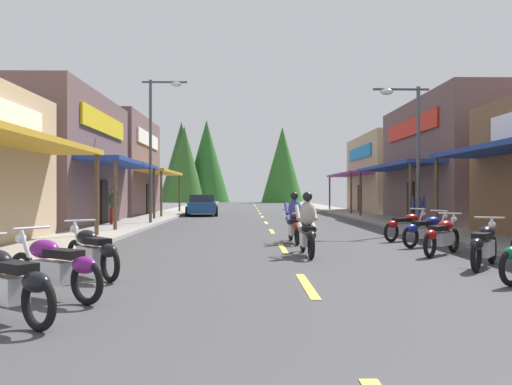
% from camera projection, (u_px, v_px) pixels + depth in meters
% --- Properties ---
extents(ground, '(10.30, 96.51, 0.10)m').
position_uv_depth(ground, '(262.00, 217.00, 34.48)').
color(ground, '#424244').
extents(sidewalk_left, '(2.49, 96.51, 0.12)m').
position_uv_depth(sidewalk_left, '(163.00, 215.00, 34.37)').
color(sidewalk_left, '#9E9991').
rests_on(sidewalk_left, ground).
extents(sidewalk_right, '(2.49, 96.51, 0.12)m').
position_uv_depth(sidewalk_right, '(360.00, 215.00, 34.60)').
color(sidewalk_right, gray).
rests_on(sidewalk_right, ground).
extents(centerline_dashes, '(0.16, 74.01, 0.01)m').
position_uv_depth(centerline_dashes, '(260.00, 213.00, 39.05)').
color(centerline_dashes, '#E0C64C').
rests_on(centerline_dashes, ground).
extents(storefront_left_middle, '(8.53, 10.06, 6.07)m').
position_uv_depth(storefront_left_middle, '(31.00, 160.00, 24.72)').
color(storefront_left_middle, brown).
rests_on(storefront_left_middle, ground).
extents(storefront_left_far, '(8.21, 10.05, 6.54)m').
position_uv_depth(storefront_left_far, '(100.00, 167.00, 35.81)').
color(storefront_left_far, brown).
rests_on(storefront_left_far, ground).
extents(storefront_right_middle, '(9.59, 11.55, 6.35)m').
position_uv_depth(storefront_right_middle, '(484.00, 161.00, 28.02)').
color(storefront_right_middle, brown).
rests_on(storefront_right_middle, ground).
extents(storefront_right_far, '(9.68, 10.70, 5.82)m').
position_uv_depth(storefront_right_far, '(411.00, 174.00, 40.57)').
color(storefront_right_far, tan).
rests_on(storefront_right_far, ground).
extents(streetlamp_left, '(2.13, 0.30, 6.88)m').
position_uv_depth(streetlamp_left, '(157.00, 132.00, 25.28)').
color(streetlamp_left, '#474C51').
rests_on(streetlamp_left, ground).
extents(streetlamp_right, '(2.13, 0.30, 5.59)m').
position_uv_depth(streetlamp_right, '(409.00, 136.00, 20.32)').
color(streetlamp_right, '#474C51').
rests_on(streetlamp_right, ground).
extents(motorcycle_parked_right_2, '(1.33, 1.80, 1.04)m').
position_uv_depth(motorcycle_parked_right_2, '(484.00, 244.00, 10.94)').
color(motorcycle_parked_right_2, black).
rests_on(motorcycle_parked_right_2, ground).
extents(motorcycle_parked_right_3, '(1.50, 1.66, 1.04)m').
position_uv_depth(motorcycle_parked_right_3, '(442.00, 235.00, 13.19)').
color(motorcycle_parked_right_3, black).
rests_on(motorcycle_parked_right_3, ground).
extents(motorcycle_parked_right_4, '(1.85, 1.24, 1.04)m').
position_uv_depth(motorcycle_parked_right_4, '(427.00, 230.00, 15.19)').
color(motorcycle_parked_right_4, black).
rests_on(motorcycle_parked_right_4, ground).
extents(motorcycle_parked_right_5, '(1.85, 1.25, 1.04)m').
position_uv_depth(motorcycle_parked_right_5, '(407.00, 226.00, 17.04)').
color(motorcycle_parked_right_5, black).
rests_on(motorcycle_parked_right_5, ground).
extents(motorcycle_parked_left_0, '(1.75, 1.39, 1.04)m').
position_uv_depth(motorcycle_parked_left_0, '(5.00, 281.00, 6.40)').
color(motorcycle_parked_left_0, black).
rests_on(motorcycle_parked_left_0, ground).
extents(motorcycle_parked_left_1, '(1.82, 1.29, 1.04)m').
position_uv_depth(motorcycle_parked_left_1, '(54.00, 266.00, 7.75)').
color(motorcycle_parked_left_1, black).
rests_on(motorcycle_parked_left_1, ground).
extents(motorcycle_parked_left_2, '(1.46, 1.70, 1.04)m').
position_uv_depth(motorcycle_parked_left_2, '(92.00, 251.00, 9.75)').
color(motorcycle_parked_left_2, black).
rests_on(motorcycle_parked_left_2, ground).
extents(rider_cruising_lead, '(0.60, 2.14, 1.57)m').
position_uv_depth(rider_cruising_lead, '(307.00, 229.00, 13.07)').
color(rider_cruising_lead, black).
rests_on(rider_cruising_lead, ground).
extents(rider_cruising_trailing, '(0.60, 2.14, 1.57)m').
position_uv_depth(rider_cruising_trailing, '(294.00, 222.00, 16.33)').
color(rider_cruising_trailing, black).
rests_on(rider_cruising_trailing, ground).
extents(pedestrian_by_shop, '(0.57, 0.26, 1.59)m').
position_uv_depth(pedestrian_by_shop, '(418.00, 207.00, 22.73)').
color(pedestrian_by_shop, '#333F8C').
rests_on(pedestrian_by_shop, ground).
extents(pedestrian_waiting, '(0.56, 0.34, 1.79)m').
position_uv_depth(pedestrian_waiting, '(113.00, 204.00, 23.96)').
color(pedestrian_waiting, maroon).
rests_on(pedestrian_waiting, ground).
extents(parked_car_curbside, '(2.29, 4.41, 1.40)m').
position_uv_depth(parked_car_curbside, '(202.00, 205.00, 35.50)').
color(parked_car_curbside, '#1E4C8C').
rests_on(parked_car_curbside, ground).
extents(treeline_backdrop, '(21.96, 10.92, 12.93)m').
position_uv_depth(treeline_backdrop, '(210.00, 163.00, 81.76)').
color(treeline_backdrop, '#294E23').
rests_on(treeline_backdrop, ground).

